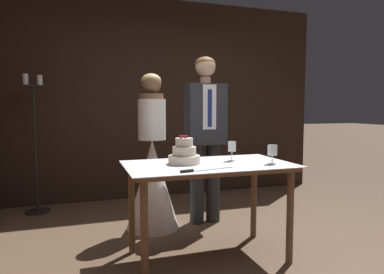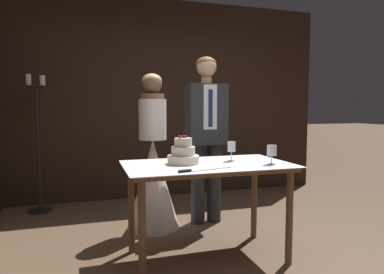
% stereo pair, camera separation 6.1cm
% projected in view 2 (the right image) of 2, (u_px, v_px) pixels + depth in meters
% --- Properties ---
extents(ground_plane, '(40.00, 40.00, 0.00)m').
position_uv_depth(ground_plane, '(236.00, 262.00, 2.76)').
color(ground_plane, brown).
extents(wall_back, '(4.52, 0.12, 2.72)m').
position_uv_depth(wall_back, '(169.00, 99.00, 4.84)').
color(wall_back, black).
rests_on(wall_back, ground_plane).
extents(cake_table, '(1.35, 0.78, 0.79)m').
position_uv_depth(cake_table, '(207.00, 176.00, 2.79)').
color(cake_table, brown).
rests_on(cake_table, ground_plane).
extents(tiered_cake, '(0.26, 0.26, 0.23)m').
position_uv_depth(tiered_cake, '(183.00, 154.00, 2.77)').
color(tiered_cake, beige).
rests_on(tiered_cake, cake_table).
extents(cake_knife, '(0.44, 0.12, 0.02)m').
position_uv_depth(cake_knife, '(195.00, 170.00, 2.45)').
color(cake_knife, silver).
rests_on(cake_knife, cake_table).
extents(wine_glass_near, '(0.08, 0.08, 0.16)m').
position_uv_depth(wine_glass_near, '(272.00, 151.00, 2.74)').
color(wine_glass_near, silver).
rests_on(wine_glass_near, cake_table).
extents(wine_glass_middle, '(0.07, 0.07, 0.17)m').
position_uv_depth(wine_glass_middle, '(231.00, 148.00, 2.92)').
color(wine_glass_middle, silver).
rests_on(wine_glass_middle, cake_table).
extents(bride, '(0.54, 0.54, 1.59)m').
position_uv_depth(bride, '(153.00, 172.00, 3.52)').
color(bride, white).
rests_on(bride, ground_plane).
extents(groom, '(0.41, 0.25, 1.78)m').
position_uv_depth(groom, '(206.00, 130.00, 3.65)').
color(groom, '#282B30').
rests_on(groom, ground_plane).
extents(candle_stand, '(0.28, 0.28, 1.63)m').
position_uv_depth(candle_stand, '(38.00, 149.00, 4.06)').
color(candle_stand, black).
rests_on(candle_stand, ground_plane).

